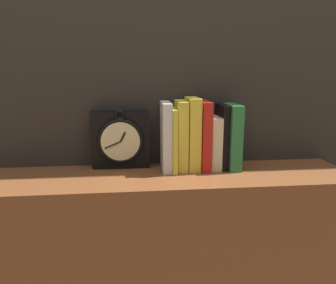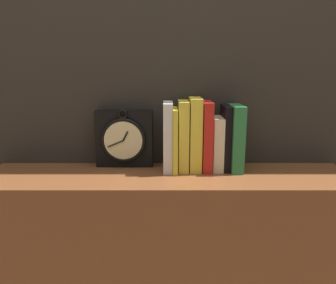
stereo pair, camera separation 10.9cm
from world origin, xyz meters
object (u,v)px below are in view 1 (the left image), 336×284
object	(u,v)px
book_slot3_yellow	(193,134)
book_slot5_cream	(214,142)
book_slot7_green	(232,136)
book_slot1_yellow	(173,139)
book_slot2_yellow	(181,135)
clock	(121,140)
book_slot0_white	(166,136)
book_slot6_black	(222,136)
book_slot4_red	(204,135)

from	to	relation	value
book_slot3_yellow	book_slot5_cream	distance (m)	0.09
book_slot7_green	book_slot3_yellow	bearing A→B (deg)	177.62
book_slot1_yellow	book_slot3_yellow	xyz separation A→B (m)	(0.07, 0.01, 0.02)
book_slot1_yellow	book_slot2_yellow	xyz separation A→B (m)	(0.03, 0.01, 0.01)
clock	book_slot7_green	bearing A→B (deg)	-5.67
book_slot0_white	book_slot1_yellow	distance (m)	0.03
book_slot1_yellow	book_slot5_cream	size ratio (longest dim) A/B	1.17
clock	book_slot7_green	world-z (taller)	book_slot7_green
clock	book_slot6_black	bearing A→B (deg)	-4.91
book_slot0_white	book_slot5_cream	distance (m)	0.18
book_slot3_yellow	book_slot5_cream	size ratio (longest dim) A/B	1.36
clock	book_slot4_red	bearing A→B (deg)	-7.20
book_slot1_yellow	book_slot0_white	bearing A→B (deg)	170.18
book_slot4_red	book_slot5_cream	size ratio (longest dim) A/B	1.30
book_slot0_white	book_slot6_black	distance (m)	0.20
book_slot0_white	book_slot1_yellow	xyz separation A→B (m)	(0.02, -0.00, -0.01)
book_slot3_yellow	book_slot6_black	xyz separation A→B (m)	(0.11, 0.00, -0.01)
clock	book_slot3_yellow	size ratio (longest dim) A/B	0.84
book_slot2_yellow	book_slot6_black	xyz separation A→B (m)	(0.15, 0.00, -0.01)
book_slot4_red	book_slot6_black	bearing A→B (deg)	4.98
book_slot3_yellow	book_slot4_red	size ratio (longest dim) A/B	1.05
clock	book_slot7_green	xyz separation A→B (m)	(0.40, -0.04, 0.01)
book_slot1_yellow	book_slot3_yellow	distance (m)	0.07
book_slot0_white	book_slot3_yellow	distance (m)	0.10
book_slot1_yellow	book_slot2_yellow	bearing A→B (deg)	13.51
book_slot4_red	book_slot1_yellow	bearing A→B (deg)	-177.47
book_slot1_yellow	clock	bearing A→B (deg)	167.15
book_slot0_white	book_slot6_black	bearing A→B (deg)	1.90
clock	book_slot1_yellow	bearing A→B (deg)	-12.85
clock	book_slot3_yellow	world-z (taller)	book_slot3_yellow
book_slot2_yellow	book_slot5_cream	bearing A→B (deg)	1.77
book_slot0_white	book_slot2_yellow	distance (m)	0.05
clock	book_slot3_yellow	bearing A→B (deg)	-7.48
book_slot5_cream	book_slot7_green	distance (m)	0.07
book_slot6_black	book_slot0_white	bearing A→B (deg)	-178.10
clock	book_slot2_yellow	distance (m)	0.22
clock	book_slot6_black	distance (m)	0.37
book_slot2_yellow	book_slot6_black	size ratio (longest dim) A/B	1.07
book_slot0_white	book_slot4_red	size ratio (longest dim) A/B	0.99
book_slot3_yellow	book_slot7_green	distance (m)	0.14
book_slot0_white	book_slot3_yellow	size ratio (longest dim) A/B	0.94
book_slot5_cream	book_slot7_green	xyz separation A→B (m)	(0.06, -0.01, 0.02)
book_slot5_cream	book_slot6_black	distance (m)	0.04
book_slot5_cream	book_slot1_yellow	bearing A→B (deg)	-175.90
book_slot1_yellow	book_slot2_yellow	size ratio (longest dim) A/B	0.90
book_slot2_yellow	book_slot6_black	distance (m)	0.15
book_slot6_black	book_slot2_yellow	bearing A→B (deg)	-178.51
clock	book_slot1_yellow	distance (m)	0.19
clock	book_slot4_red	world-z (taller)	book_slot4_red
book_slot4_red	book_slot7_green	bearing A→B (deg)	-1.21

